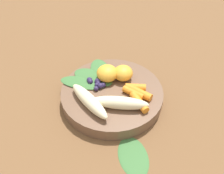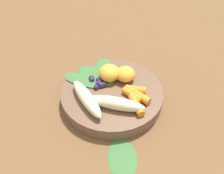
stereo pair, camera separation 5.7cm
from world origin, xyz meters
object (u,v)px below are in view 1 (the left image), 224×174
Objects in this scene: banana_peeled_left at (119,103)px; banana_peeled_right at (89,101)px; orange_segment_near at (107,73)px; kale_leaf_stray at (133,156)px; bowl at (112,95)px.

banana_peeled_left and banana_peeled_right have the same top height.
banana_peeled_left is 0.10m from orange_segment_near.
kale_leaf_stray is at bearing -68.65° from banana_peeled_left.
bowl reaches higher than kale_leaf_stray.
banana_peeled_left is 1.00× the size of banana_peeled_right.
bowl is 0.06m from banana_peeled_left.
banana_peeled_left is at bearing -177.04° from kale_leaf_stray.
banana_peeled_left is at bearing -0.33° from orange_segment_near.
orange_segment_near reaches higher than banana_peeled_right.
orange_segment_near is 0.21m from kale_leaf_stray.
orange_segment_near reaches higher than kale_leaf_stray.
bowl is 1.90× the size of banana_peeled_right.
banana_peeled_left is 2.47× the size of orange_segment_near.
bowl is at bearing 1.46° from orange_segment_near.
orange_segment_near is at bearing -176.27° from kale_leaf_stray.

